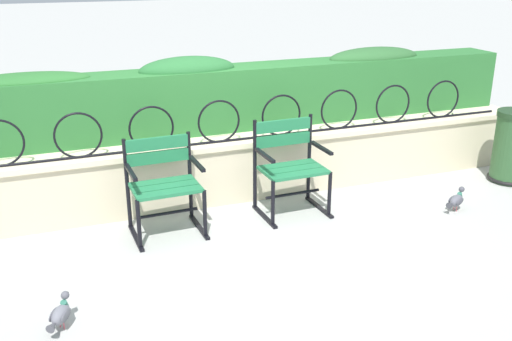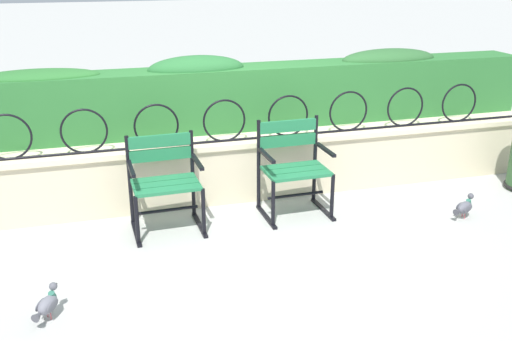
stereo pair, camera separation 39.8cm
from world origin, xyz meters
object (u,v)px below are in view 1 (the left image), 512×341
at_px(park_chair_left, 163,182).
at_px(pigeon_near_chairs, 456,200).
at_px(pigeon_far_side, 60,314).
at_px(park_chair_right, 290,164).

bearing_deg(park_chair_left, pigeon_near_chairs, -12.14).
height_order(pigeon_near_chairs, pigeon_far_side, same).
bearing_deg(pigeon_far_side, pigeon_near_chairs, 9.68).
xyz_separation_m(park_chair_left, park_chair_right, (1.21, 0.01, 0.01)).
bearing_deg(park_chair_left, pigeon_far_side, -128.71).
distance_m(pigeon_near_chairs, pigeon_far_side, 3.72).
bearing_deg(pigeon_far_side, park_chair_right, 29.23).
bearing_deg(pigeon_far_side, park_chair_left, 51.29).
xyz_separation_m(pigeon_near_chairs, pigeon_far_side, (-3.67, -0.63, 0.00)).
height_order(park_chair_right, pigeon_near_chairs, park_chair_right).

